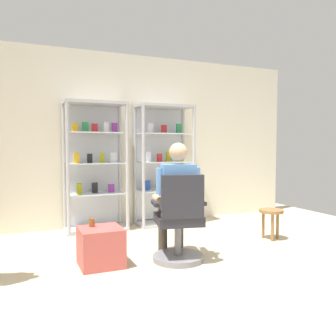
{
  "coord_description": "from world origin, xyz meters",
  "views": [
    {
      "loc": [
        -1.63,
        -2.5,
        1.26
      ],
      "look_at": [
        -0.01,
        1.26,
        1.0
      ],
      "focal_mm": 37.82,
      "sensor_mm": 36.0,
      "label": 1
    }
  ],
  "objects": [
    {
      "name": "display_cabinet_left",
      "position": [
        -0.55,
        2.76,
        0.97
      ],
      "size": [
        0.9,
        0.45,
        1.9
      ],
      "color": "#B7B7BC",
      "rests_on": "ground"
    },
    {
      "name": "display_cabinet_right",
      "position": [
        0.55,
        2.76,
        0.96
      ],
      "size": [
        0.9,
        0.45,
        1.9
      ],
      "color": "#B7B7BC",
      "rests_on": "ground"
    },
    {
      "name": "seated_shopkeeper",
      "position": [
        0.01,
        1.06,
        0.71
      ],
      "size": [
        0.55,
        0.61,
        1.29
      ],
      "color": "#3F382D",
      "rests_on": "ground"
    },
    {
      "name": "wooden_stool",
      "position": [
        1.51,
        1.27,
        0.32
      ],
      "size": [
        0.32,
        0.32,
        0.4
      ],
      "color": "olive",
      "rests_on": "ground"
    },
    {
      "name": "ground_plane",
      "position": [
        0.0,
        0.0,
        0.0
      ],
      "size": [
        7.2,
        7.2,
        0.0
      ],
      "primitive_type": "plane",
      "color": "#C6B793"
    },
    {
      "name": "office_chair",
      "position": [
        -0.03,
        0.91,
        0.39
      ],
      "size": [
        0.61,
        0.58,
        0.96
      ],
      "color": "slate",
      "rests_on": "ground"
    },
    {
      "name": "tea_glass",
      "position": [
        -0.91,
        1.21,
        0.45
      ],
      "size": [
        0.06,
        0.06,
        0.09
      ],
      "primitive_type": "cylinder",
      "color": "brown",
      "rests_on": "storage_crate"
    },
    {
      "name": "storage_crate",
      "position": [
        -0.84,
        1.12,
        0.2
      ],
      "size": [
        0.44,
        0.44,
        0.4
      ],
      "primitive_type": "cube",
      "color": "#B24C47",
      "rests_on": "ground"
    },
    {
      "name": "back_wall",
      "position": [
        0.0,
        3.0,
        1.35
      ],
      "size": [
        6.0,
        0.1,
        2.7
      ],
      "primitive_type": "cube",
      "color": "silver",
      "rests_on": "ground"
    }
  ]
}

